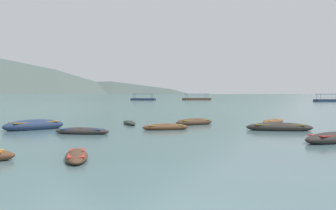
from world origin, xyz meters
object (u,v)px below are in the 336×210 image
object	(u,v)px
rowboat_0	(273,122)
rowboat_4	(77,156)
ferry_2	(329,100)
rowboat_8	(34,126)
rowboat_9	(279,127)
rowboat_2	(129,123)
rowboat_5	(194,122)
ferry_0	(143,99)
rowboat_3	(335,138)
rowboat_1	(165,127)
ferry_1	(197,99)
rowboat_6	(82,131)

from	to	relation	value
rowboat_0	rowboat_4	world-z (taller)	rowboat_0
ferry_2	rowboat_8	bearing A→B (deg)	-127.29
rowboat_0	rowboat_9	xyz separation A→B (m)	(-1.71, -6.06, 0.06)
rowboat_2	ferry_2	world-z (taller)	ferry_2
rowboat_5	rowboat_9	distance (m)	7.51
rowboat_8	ferry_0	xyz separation A→B (m)	(9.23, 112.26, 0.17)
rowboat_3	rowboat_1	bearing A→B (deg)	137.39
ferry_1	rowboat_5	bearing A→B (deg)	-98.65
rowboat_1	rowboat_2	xyz separation A→B (m)	(-2.68, 4.84, -0.05)
rowboat_6	rowboat_8	size ratio (longest dim) A/B	0.83
rowboat_9	ferry_0	xyz separation A→B (m)	(-8.06, 114.31, 0.23)
rowboat_0	rowboat_6	world-z (taller)	rowboat_6
rowboat_4	rowboat_8	distance (m)	13.96
rowboat_0	ferry_1	xyz separation A→B (m)	(10.37, 112.94, 0.29)
rowboat_2	rowboat_3	size ratio (longest dim) A/B	0.73
rowboat_6	ferry_0	bearing A→B (deg)	87.35
rowboat_5	ferry_2	world-z (taller)	ferry_2
rowboat_3	rowboat_6	size ratio (longest dim) A/B	1.21
rowboat_4	ferry_1	world-z (taller)	ferry_1
rowboat_4	ferry_2	bearing A→B (deg)	58.65
rowboat_3	ferry_0	world-z (taller)	ferry_0
rowboat_6	rowboat_2	bearing A→B (deg)	68.81
rowboat_1	ferry_0	world-z (taller)	ferry_0
rowboat_6	ferry_2	world-z (taller)	ferry_2
rowboat_0	ferry_2	world-z (taller)	ferry_2
rowboat_0	ferry_2	bearing A→B (deg)	60.54
rowboat_1	ferry_2	xyz separation A→B (m)	(55.41, 85.94, 0.28)
rowboat_0	rowboat_1	world-z (taller)	rowboat_1
rowboat_2	ferry_0	world-z (taller)	ferry_0
rowboat_3	rowboat_6	distance (m)	15.00
rowboat_4	ferry_2	xyz separation A→B (m)	(59.77, 98.12, 0.32)
rowboat_9	ferry_0	distance (m)	114.59
rowboat_3	ferry_2	bearing A→B (deg)	63.42
rowboat_2	ferry_1	distance (m)	115.21
rowboat_8	rowboat_9	bearing A→B (deg)	-6.76
rowboat_9	ferry_2	size ratio (longest dim) A/B	0.58
ferry_0	ferry_2	size ratio (longest dim) A/B	1.13
rowboat_3	rowboat_8	xyz separation A→B (m)	(-17.90, 8.66, 0.06)
ferry_0	ferry_2	xyz separation A→B (m)	(55.58, -27.15, 0.00)
rowboat_4	rowboat_6	size ratio (longest dim) A/B	0.90
rowboat_5	ferry_0	xyz separation A→B (m)	(-2.86, 108.89, 0.24)
rowboat_1	rowboat_9	bearing A→B (deg)	-8.71
rowboat_1	rowboat_2	bearing A→B (deg)	118.98
rowboat_4	ferry_2	distance (m)	114.90
rowboat_3	ferry_1	xyz separation A→B (m)	(11.48, 125.62, 0.23)
rowboat_0	rowboat_8	bearing A→B (deg)	-168.07
rowboat_5	rowboat_3	bearing A→B (deg)	-64.20
rowboat_2	rowboat_8	bearing A→B (deg)	-149.25
rowboat_6	ferry_2	xyz separation A→B (m)	(60.93, 88.43, 0.28)
rowboat_2	ferry_1	world-z (taller)	ferry_1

